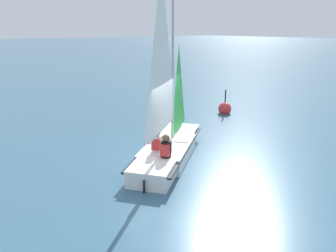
{
  "coord_description": "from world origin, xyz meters",
  "views": [
    {
      "loc": [
        5.99,
        7.72,
        4.02
      ],
      "look_at": [
        0.0,
        0.0,
        1.09
      ],
      "focal_mm": 35.0,
      "sensor_mm": 36.0,
      "label": 1
    }
  ],
  "objects_px": {
    "sailor_helm": "(157,146)",
    "sailor_crew": "(166,152)",
    "sailboat_main": "(167,134)",
    "buoy_marker": "(225,109)"
  },
  "relations": [
    {
      "from": "sailboat_main",
      "to": "sailor_helm",
      "type": "height_order",
      "value": "sailboat_main"
    },
    {
      "from": "sailboat_main",
      "to": "buoy_marker",
      "type": "relative_size",
      "value": 4.55
    },
    {
      "from": "sailor_crew",
      "to": "buoy_marker",
      "type": "height_order",
      "value": "same"
    },
    {
      "from": "sailboat_main",
      "to": "sailor_helm",
      "type": "bearing_deg",
      "value": 164.6
    },
    {
      "from": "sailor_helm",
      "to": "sailor_crew",
      "type": "relative_size",
      "value": 1.0
    },
    {
      "from": "sailor_helm",
      "to": "sailor_crew",
      "type": "bearing_deg",
      "value": -134.96
    },
    {
      "from": "sailor_helm",
      "to": "buoy_marker",
      "type": "distance_m",
      "value": 7.14
    },
    {
      "from": "sailboat_main",
      "to": "sailor_helm",
      "type": "relative_size",
      "value": 4.93
    },
    {
      "from": "sailor_helm",
      "to": "sailboat_main",
      "type": "bearing_deg",
      "value": -15.4
    },
    {
      "from": "sailboat_main",
      "to": "sailor_helm",
      "type": "xyz_separation_m",
      "value": [
        0.57,
        0.23,
        -0.2
      ]
    }
  ]
}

